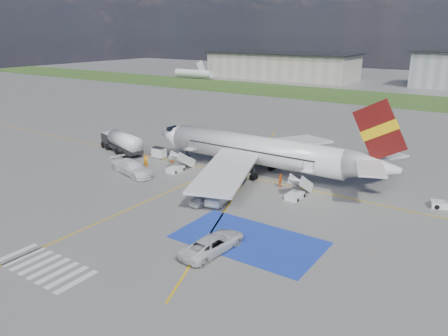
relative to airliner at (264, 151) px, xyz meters
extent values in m
plane|color=#60605E|center=(-1.51, -14.00, -3.39)|extent=(400.00, 400.00, 0.00)
cube|color=#2D4C1E|center=(-1.51, 81.00, -3.39)|extent=(400.00, 30.00, 0.01)
cube|color=gold|center=(-1.51, -2.00, -3.39)|extent=(120.00, 0.20, 0.01)
cube|color=gold|center=(-6.51, -24.00, -3.39)|extent=(0.20, 60.00, 0.01)
cube|color=gold|center=(-1.51, -2.00, -3.39)|extent=(20.71, 56.45, 0.01)
cube|color=#1B37A7|center=(8.49, -18.00, -3.39)|extent=(14.00, 8.00, 0.01)
cube|color=silver|center=(-7.51, -32.00, -3.39)|extent=(0.60, 4.00, 0.01)
cube|color=silver|center=(-6.31, -32.00, -3.39)|extent=(0.60, 4.00, 0.01)
cube|color=silver|center=(-5.11, -32.00, -3.39)|extent=(0.60, 4.00, 0.01)
cube|color=silver|center=(-3.91, -32.00, -3.39)|extent=(0.60, 4.00, 0.01)
cube|color=silver|center=(-2.71, -32.00, -3.39)|extent=(0.60, 4.00, 0.01)
cube|color=silver|center=(-1.51, -32.00, -3.39)|extent=(0.60, 4.00, 0.01)
cube|color=silver|center=(-0.31, -32.00, -3.39)|extent=(0.60, 4.00, 0.01)
cube|color=silver|center=(0.89, -32.00, -3.39)|extent=(0.60, 4.00, 0.01)
cube|color=#9C9787|center=(-56.51, 116.00, 1.61)|extent=(60.00, 22.00, 10.00)
cylinder|color=silver|center=(-1.51, 0.00, 0.01)|extent=(26.00, 3.90, 3.90)
cone|color=silver|center=(-16.51, 0.00, 0.01)|extent=(4.00, 3.90, 3.90)
cube|color=black|center=(-15.91, 0.00, 1.06)|extent=(1.67, 1.90, 0.82)
cone|color=silver|center=(14.69, 0.00, 0.41)|extent=(6.50, 3.90, 3.90)
cube|color=silver|center=(-0.51, -8.50, -0.59)|extent=(9.86, 15.95, 1.40)
cube|color=silver|center=(-0.51, 8.50, -0.59)|extent=(9.86, 15.95, 1.40)
cylinder|color=#38383A|center=(-1.51, -5.60, -1.99)|extent=(3.40, 2.10, 2.10)
cylinder|color=#38383A|center=(-1.51, 5.60, -1.99)|extent=(3.40, 2.10, 2.10)
cube|color=#56100E|center=(14.99, 0.00, 4.81)|extent=(6.62, 0.30, 7.45)
cube|color=yellow|center=(14.99, 0.00, 4.81)|extent=(4.36, 0.40, 3.08)
cube|color=silver|center=(15.29, -3.20, 1.11)|extent=(4.73, 5.95, 0.49)
cube|color=silver|center=(15.29, 3.20, 1.11)|extent=(4.73, 5.95, 0.49)
cube|color=black|center=(-1.51, -1.96, 0.36)|extent=(19.50, 0.04, 0.18)
cube|color=black|center=(-1.51, 1.96, 0.36)|extent=(19.50, 0.04, 0.18)
cube|color=silver|center=(-11.01, -4.15, -1.94)|extent=(1.40, 3.73, 2.32)
cube|color=silver|center=(-11.01, -2.25, -0.89)|extent=(1.40, 1.00, 0.12)
cylinder|color=black|center=(-11.71, -2.25, -0.34)|extent=(0.06, 0.06, 1.10)
cylinder|color=black|center=(-10.31, -2.25, -0.34)|extent=(0.06, 0.06, 1.10)
cube|color=silver|center=(-11.01, -5.75, -3.04)|extent=(1.60, 2.40, 0.70)
cube|color=silver|center=(7.49, -4.15, -1.94)|extent=(1.40, 3.73, 2.32)
cube|color=silver|center=(7.49, -2.25, -0.89)|extent=(1.40, 1.00, 0.12)
cylinder|color=black|center=(6.79, -2.25, -0.34)|extent=(0.06, 0.06, 1.10)
cylinder|color=black|center=(8.19, -2.25, -0.34)|extent=(0.06, 0.06, 1.10)
cube|color=silver|center=(7.49, -5.75, -3.04)|extent=(1.60, 2.40, 0.70)
cube|color=black|center=(-28.58, -1.69, -2.12)|extent=(3.19, 3.19, 2.55)
cylinder|color=silver|center=(-23.61, -3.24, -1.18)|extent=(7.95, 4.67, 2.55)
cube|color=black|center=(-23.61, -3.24, -2.45)|extent=(7.95, 4.67, 0.55)
cube|color=silver|center=(-17.64, -1.86, -2.51)|extent=(2.10, 1.30, 1.45)
cube|color=black|center=(-17.64, -1.86, -1.74)|extent=(2.00, 1.19, 0.12)
imported|color=#B7BABF|center=(-0.46, -13.26, -2.73)|extent=(1.86, 4.00, 1.33)
imported|color=#AEB0B5|center=(0.85, -11.78, -2.58)|extent=(2.73, 5.21, 1.63)
imported|color=silver|center=(7.01, -21.77, -2.36)|extent=(2.96, 5.70, 2.07)
imported|color=white|center=(-15.42, -9.94, -2.14)|extent=(6.82, 4.12, 2.50)
imported|color=orange|center=(-15.85, -6.62, -2.41)|extent=(0.84, 0.72, 1.96)
imported|color=orange|center=(-14.27, -2.87, -2.44)|extent=(0.93, 1.08, 1.90)
imported|color=#F9630D|center=(4.16, -3.02, -2.52)|extent=(0.62, 1.08, 1.74)
camera|label=1|loc=(27.74, -50.54, 15.78)|focal=35.00mm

